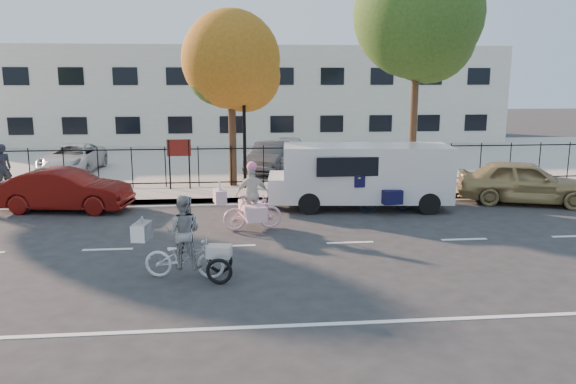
{
  "coord_description": "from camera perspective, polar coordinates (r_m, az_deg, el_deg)",
  "views": [
    {
      "loc": [
        0.11,
        -13.46,
        4.1
      ],
      "look_at": [
        1.53,
        1.2,
        1.1
      ],
      "focal_mm": 35.0,
      "sensor_mm": 36.0,
      "label": 1
    }
  ],
  "objects": [
    {
      "name": "lot_car_b",
      "position": [
        25.57,
        -21.05,
        3.22
      ],
      "size": [
        2.17,
        4.41,
        1.2
      ],
      "primitive_type": "imported",
      "rotation": [
        0.0,
        0.0,
        -0.04
      ],
      "color": "silver",
      "rests_on": "parking_lot"
    },
    {
      "name": "white_van",
      "position": [
        17.98,
        7.59,
        1.87
      ],
      "size": [
        5.87,
        2.44,
        2.03
      ],
      "rotation": [
        0.0,
        0.0,
        -0.1
      ],
      "color": "white",
      "rests_on": "ground"
    },
    {
      "name": "pedestrian",
      "position": [
        21.9,
        -27.04,
        2.14
      ],
      "size": [
        0.75,
        0.71,
        1.72
      ],
      "primitive_type": "imported",
      "rotation": [
        0.0,
        0.0,
        3.79
      ],
      "color": "black",
      "rests_on": "sidewalk"
    },
    {
      "name": "unicorn_bike",
      "position": [
        15.37,
        -3.76,
        -1.29
      ],
      "size": [
        1.92,
        1.36,
        1.89
      ],
      "rotation": [
        0.0,
        0.0,
        1.75
      ],
      "color": "#FEC1CE",
      "rests_on": "ground"
    },
    {
      "name": "lot_car_d",
      "position": [
        24.88,
        0.09,
        4.03
      ],
      "size": [
        1.85,
        4.24,
        1.42
      ],
      "primitive_type": "imported",
      "rotation": [
        0.0,
        0.0,
        -0.04
      ],
      "color": "#B2B5BA",
      "rests_on": "parking_lot"
    },
    {
      "name": "bull_bike",
      "position": [
        17.61,
        9.85,
        0.39
      ],
      "size": [
        2.06,
        1.42,
        1.89
      ],
      "rotation": [
        0.0,
        0.0,
        1.67
      ],
      "color": "black",
      "rests_on": "ground"
    },
    {
      "name": "road_markings",
      "position": [
        14.07,
        -5.78,
        -5.47
      ],
      "size": [
        60.0,
        9.52,
        0.01
      ],
      "primitive_type": null,
      "color": "silver",
      "rests_on": "ground"
    },
    {
      "name": "curb",
      "position": [
        18.94,
        -5.76,
        -0.82
      ],
      "size": [
        60.0,
        0.1,
        0.15
      ],
      "primitive_type": "cube",
      "color": "#A8A399",
      "rests_on": "ground"
    },
    {
      "name": "zebra_trike",
      "position": [
        11.86,
        -10.48,
        -5.44
      ],
      "size": [
        2.06,
        1.01,
        1.76
      ],
      "rotation": [
        0.0,
        0.0,
        1.39
      ],
      "color": "white",
      "rests_on": "ground"
    },
    {
      "name": "ground",
      "position": [
        14.07,
        -5.78,
        -5.49
      ],
      "size": [
        120.0,
        120.0,
        0.0
      ],
      "primitive_type": "plane",
      "color": "#333334"
    },
    {
      "name": "sidewalk",
      "position": [
        19.97,
        -5.75,
        -0.18
      ],
      "size": [
        60.0,
        2.2,
        0.15
      ],
      "primitive_type": "cube",
      "color": "#A8A399",
      "rests_on": "ground"
    },
    {
      "name": "tree_east",
      "position": [
        22.42,
        13.37,
        16.66
      ],
      "size": [
        4.85,
        4.85,
        8.89
      ],
      "color": "#442D1D",
      "rests_on": "ground"
    },
    {
      "name": "street_sign",
      "position": [
        20.53,
        -11.0,
        3.79
      ],
      "size": [
        0.85,
        0.06,
        1.8
      ],
      "color": "black",
      "rests_on": "sidewalk"
    },
    {
      "name": "gold_sedan",
      "position": [
        20.18,
        22.85,
        0.97
      ],
      "size": [
        4.58,
        2.97,
        1.45
      ],
      "primitive_type": "imported",
      "rotation": [
        0.0,
        0.0,
        1.25
      ],
      "color": "#9D8855",
      "rests_on": "ground"
    },
    {
      "name": "red_sedan",
      "position": [
        18.86,
        -21.68,
        0.18
      ],
      "size": [
        4.18,
        1.99,
        1.32
      ],
      "primitive_type": "imported",
      "rotation": [
        0.0,
        0.0,
        1.42
      ],
      "color": "#5A0D0A",
      "rests_on": "ground"
    },
    {
      "name": "building",
      "position": [
        38.48,
        -5.79,
        9.81
      ],
      "size": [
        34.0,
        10.0,
        6.0
      ],
      "primitive_type": "cube",
      "color": "silver",
      "rests_on": "ground"
    },
    {
      "name": "tree_mid",
      "position": [
        20.91,
        -5.42,
        12.77
      ],
      "size": [
        3.59,
        3.57,
        6.55
      ],
      "color": "#442D1D",
      "rests_on": "ground"
    },
    {
      "name": "lamppost",
      "position": [
        20.29,
        -4.49,
        8.68
      ],
      "size": [
        0.36,
        0.36,
        4.33
      ],
      "color": "black",
      "rests_on": "sidewalk"
    },
    {
      "name": "parking_lot",
      "position": [
        28.74,
        -5.72,
        3.4
      ],
      "size": [
        60.0,
        15.6,
        0.15
      ],
      "primitive_type": "cube",
      "color": "#A8A399",
      "rests_on": "ground"
    },
    {
      "name": "lot_car_c",
      "position": [
        24.04,
        -1.8,
        3.6
      ],
      "size": [
        2.49,
        4.14,
        1.29
      ],
      "primitive_type": "imported",
      "rotation": [
        0.0,
        0.0,
        -0.31
      ],
      "color": "#43454A",
      "rests_on": "parking_lot"
    },
    {
      "name": "iron_fence",
      "position": [
        20.91,
        -5.79,
        2.65
      ],
      "size": [
        58.0,
        0.06,
        1.5
      ],
      "primitive_type": null,
      "color": "black",
      "rests_on": "sidewalk"
    }
  ]
}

